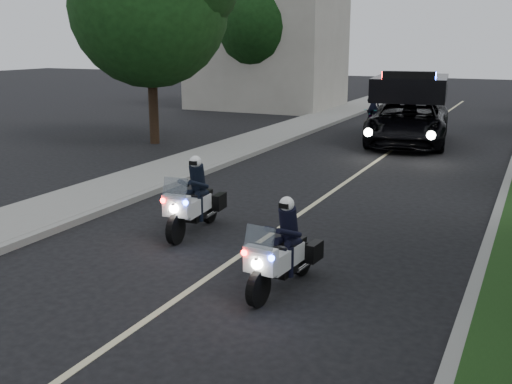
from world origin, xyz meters
The scene contains 13 objects.
ground centered at (0.00, 0.00, 0.00)m, with size 120.00×120.00×0.00m, color black.
curb_right centered at (4.10, 10.00, 0.07)m, with size 0.20×60.00×0.15m, color gray.
curb_left centered at (-4.10, 10.00, 0.07)m, with size 0.20×60.00×0.15m, color gray.
sidewalk_left centered at (-5.20, 10.00, 0.08)m, with size 2.00×60.00×0.16m, color gray.
building_far centered at (-10.00, 26.00, 3.50)m, with size 8.00×6.00×7.00m, color #A8A396.
lane_marking centered at (0.00, 10.00, 0.00)m, with size 0.12×50.00×0.01m, color #BFB78C.
police_moto_left centered at (-1.49, 3.71, 0.00)m, with size 0.66×1.88×1.60m, color silver, non-canonical shape.
police_moto_right centered at (1.30, 1.79, 0.00)m, with size 0.62×1.77×1.50m, color silver, non-canonical shape.
police_suv centered at (0.16, 16.76, 0.00)m, with size 2.84×6.14×2.99m, color black.
bicycle centered at (-2.20, 20.47, 0.00)m, with size 0.57×1.62×0.85m, color black.
cyclist centered at (-2.20, 20.47, 0.00)m, with size 0.56×0.37×1.56m, color black.
tree_left_near centered at (-8.63, 12.57, 0.00)m, with size 5.88×5.88×9.79m, color #184316, non-canonical shape.
tree_left_far centered at (-9.64, 24.78, 0.00)m, with size 5.27×5.27×8.78m, color black, non-canonical shape.
Camera 1 is at (4.78, -6.47, 3.86)m, focal length 42.19 mm.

